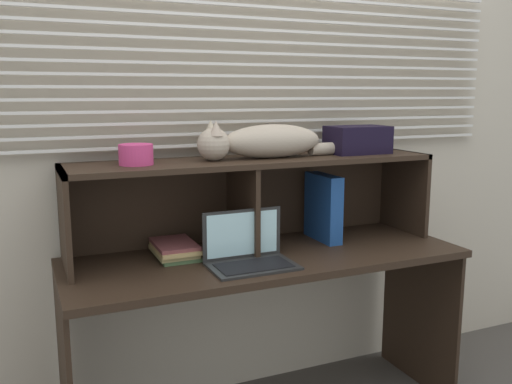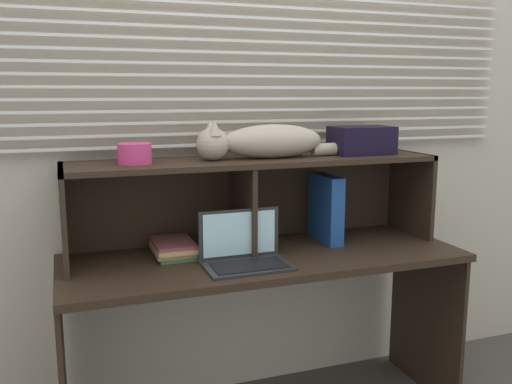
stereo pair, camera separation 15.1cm
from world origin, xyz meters
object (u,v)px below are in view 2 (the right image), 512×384
object	(u,v)px
binder_upright	(326,208)
storage_box	(362,140)
cat	(264,142)
small_basket	(135,154)
laptop	(245,254)
book_stack	(174,248)

from	to	relation	value
binder_upright	storage_box	world-z (taller)	storage_box
cat	binder_upright	xyz separation A→B (m)	(0.29, 0.00, -0.30)
small_basket	laptop	bearing A→B (deg)	-29.05
binder_upright	small_basket	xyz separation A→B (m)	(-0.82, 0.00, 0.27)
storage_box	binder_upright	bearing A→B (deg)	180.00
storage_box	laptop	bearing A→B (deg)	-161.35
binder_upright	laptop	bearing A→B (deg)	-155.02
cat	book_stack	world-z (taller)	cat
small_basket	cat	bearing A→B (deg)	-0.00
book_stack	small_basket	size ratio (longest dim) A/B	1.87
cat	small_basket	xyz separation A→B (m)	(-0.53, 0.00, -0.03)
laptop	book_stack	size ratio (longest dim) A/B	1.35
laptop	book_stack	world-z (taller)	laptop
cat	laptop	world-z (taller)	cat
cat	storage_box	bearing A→B (deg)	0.00
small_basket	storage_box	xyz separation A→B (m)	(0.99, 0.00, 0.02)
laptop	cat	bearing A→B (deg)	53.02
cat	binder_upright	world-z (taller)	cat
cat	laptop	xyz separation A→B (m)	(-0.16, -0.21, -0.41)
cat	storage_box	world-z (taller)	cat
laptop	binder_upright	distance (m)	0.50
cat	binder_upright	distance (m)	0.42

